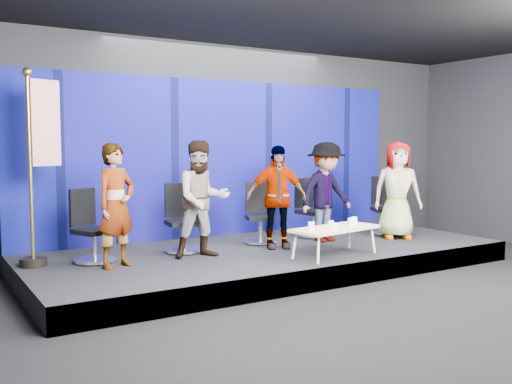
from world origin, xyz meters
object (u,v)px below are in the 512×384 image
mug_c (331,224)px  chair_b (182,229)px  chair_d (311,218)px  chair_e (385,215)px  chair_c (260,223)px  mug_d (351,221)px  mug_a (311,226)px  mug_b (335,226)px  chair_a (91,238)px  panelist_b (202,199)px  flag_stand (40,162)px  panelist_c (277,197)px  coffee_table (335,229)px  panelist_d (326,192)px  mug_e (354,220)px  panelist_a (116,206)px  panelist_e (397,190)px

mug_c → chair_b: bearing=141.3°
chair_d → chair_e: bearing=-24.6°
chair_c → mug_d: 1.53m
mug_a → mug_b: 0.33m
chair_a → panelist_b: bearing=-42.7°
flag_stand → panelist_c: bearing=-29.4°
chair_a → coffee_table: 3.27m
mug_a → flag_stand: 3.60m
panelist_b → panelist_d: bearing=10.4°
chair_b → mug_d: bearing=-26.1°
chair_b → panelist_c: size_ratio=0.64×
chair_b → panelist_d: size_ratio=0.63×
mug_a → mug_c: size_ratio=1.20×
panelist_d → flag_stand: 4.25m
mug_a → mug_b: mug_a is taller
chair_a → mug_a: chair_a is taller
mug_c → mug_e: bearing=4.3°
coffee_table → panelist_a: bearing=162.4°
panelist_b → mug_b: size_ratio=18.80×
panelist_c → coffee_table: 1.06m
mug_e → panelist_e: bearing=20.7°
coffee_table → mug_e: mug_e is taller
chair_c → coffee_table: 1.46m
mug_b → mug_e: bearing=23.9°
flag_stand → mug_d: bearing=-39.7°
panelist_e → mug_e: bearing=-130.4°
mug_a → mug_e: (0.84, 0.11, -0.00)m
mug_a → mug_c: (0.40, 0.07, -0.01)m
chair_d → mug_d: 1.50m
chair_e → mug_b: (-2.11, -1.22, 0.12)m
chair_a → chair_e: size_ratio=0.98×
chair_b → chair_e: chair_b is taller
mug_b → coffee_table: bearing=51.5°
panelist_d → panelist_e: bearing=-24.9°
panelist_d → chair_e: (1.37, 0.08, -0.46)m
panelist_c → panelist_d: bearing=24.6°
chair_d → chair_e: size_ratio=0.99×
chair_d → coffee_table: (-0.71, -1.48, 0.05)m
mug_b → mug_e: size_ratio=0.82×
chair_d → flag_stand: 4.38m
panelist_e → flag_stand: flag_stand is taller
mug_a → mug_c: 0.40m
mug_a → coffee_table: bearing=2.1°
panelist_b → mug_a: (1.17, -0.90, -0.34)m
panelist_b → mug_d: (1.92, -0.84, -0.34)m
chair_a → panelist_b: panelist_b is taller
panelist_b → chair_d: bearing=22.3°
panelist_c → coffee_table: bearing=-48.3°
panelist_a → panelist_d: bearing=-22.4°
mug_d → flag_stand: bearing=159.2°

